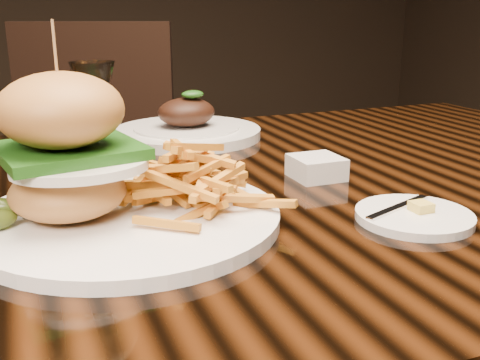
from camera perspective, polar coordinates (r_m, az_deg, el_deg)
name	(u,v)px	position (r m, az deg, el deg)	size (l,w,h in m)	color
dining_table	(208,236)	(0.80, -3.32, -5.75)	(1.60, 0.90, 0.75)	black
burger_plate	(120,175)	(0.63, -12.14, 0.54)	(0.34, 0.34, 0.22)	white
side_saucer	(414,216)	(0.68, 17.25, -3.49)	(0.13, 0.13, 0.02)	white
ramekin	(316,167)	(0.81, 7.77, 1.27)	(0.07, 0.07, 0.03)	white
wine_glass	(94,95)	(0.80, -14.60, 8.40)	(0.06, 0.06, 0.16)	white
far_dish	(187,129)	(1.06, -5.42, 5.20)	(0.28, 0.28, 0.09)	white
chair_far	(91,172)	(1.66, -14.92, 0.83)	(0.59, 0.60, 0.95)	black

